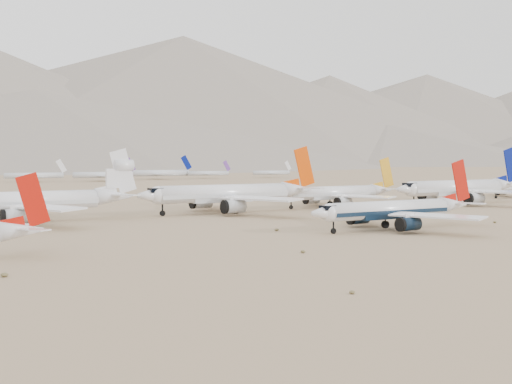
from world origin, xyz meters
TOP-DOWN VIEW (x-y plane):
  - ground at (0.00, 0.00)m, footprint 7000.00×7000.00m
  - main_airliner at (-5.55, 4.09)m, footprint 44.06×43.03m
  - row2_navy_widebody at (68.35, 50.92)m, footprint 55.69×54.46m
  - row2_gold_tail at (23.72, 62.38)m, footprint 45.39×44.40m
  - row2_orange_tail at (-15.96, 60.84)m, footprint 54.76×53.57m
  - row2_white_trijet at (-71.81, 62.01)m, footprint 52.01×50.83m
  - foothills at (526.68, 1100.00)m, footprint 4637.50×1395.00m

SIDE VIEW (x-z plane):
  - ground at x=0.00m, z-range 0.00..0.00m
  - main_airliner at x=-5.55m, z-range -3.50..12.05m
  - row2_gold_tail at x=23.72m, z-range -3.56..12.60m
  - row2_white_trijet at x=-71.81m, z-range -3.88..14.55m
  - row2_orange_tail at x=-15.96m, z-range -4.29..15.25m
  - row2_navy_widebody at x=68.35m, z-range -4.38..15.44m
  - foothills at x=526.68m, z-range -10.35..144.65m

